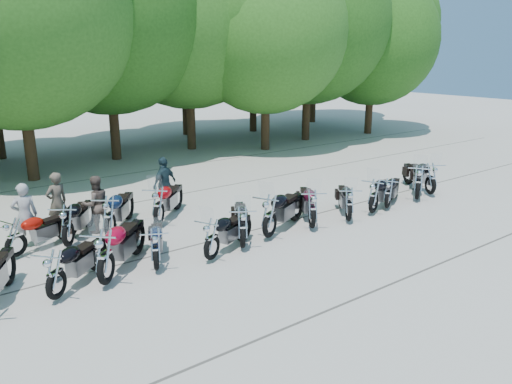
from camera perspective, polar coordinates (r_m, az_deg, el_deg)
ground at (r=13.01m, az=3.98°, el=-6.11°), size 90.00×90.00×0.00m
tree_3 at (r=20.87m, az=-26.03°, el=18.33°), size 8.70×8.70×10.67m
tree_4 at (r=23.83m, az=-16.84°, el=19.45°), size 9.13×9.13×11.20m
tree_5 at (r=25.66m, az=-7.87°, el=19.49°), size 9.04×9.04×11.10m
tree_6 at (r=25.26m, az=1.12°, el=17.96°), size 8.00×8.00×9.82m
tree_7 at (r=28.37m, az=6.02°, el=18.81°), size 8.79×8.79×10.79m
tree_8 at (r=31.27m, az=13.25°, el=16.52°), size 7.53×7.53×9.25m
tree_12 at (r=27.38m, az=-16.69°, el=16.98°), size 7.88×7.88×9.67m
tree_13 at (r=30.37m, az=-8.37°, el=17.86°), size 8.31×8.31×10.20m
tree_14 at (r=31.35m, az=-0.35°, el=17.56°), size 8.02×8.02×9.84m
tree_15 at (r=35.92m, az=6.79°, el=19.14°), size 9.67×9.67×11.86m
motorcycle_1 at (r=10.76m, az=-21.98°, el=-8.61°), size 2.07×1.89×1.22m
motorcycle_2 at (r=11.01m, az=-16.88°, el=-6.96°), size 2.31×2.35×1.43m
motorcycle_3 at (r=11.50m, az=-11.40°, el=-6.32°), size 1.49×2.10×1.15m
motorcycle_4 at (r=11.85m, az=-5.10°, el=-5.26°), size 2.20×1.49×1.20m
motorcycle_5 at (r=12.49m, az=-1.56°, el=-3.93°), size 1.77×2.25×1.26m
motorcycle_6 at (r=13.14m, az=1.57°, el=-2.63°), size 2.54×1.74×1.39m
motorcycle_7 at (r=13.94m, az=6.45°, el=-1.81°), size 1.89×2.31×1.31m
motorcycle_8 at (r=14.71m, az=10.58°, el=-1.28°), size 1.82×2.05×1.19m
motorcycle_9 at (r=15.58m, az=13.34°, el=-0.34°), size 2.33×1.45×1.27m
motorcycle_10 at (r=16.19m, az=14.89°, el=-0.05°), size 2.08×1.53×1.15m
motorcycle_11 at (r=17.40m, az=18.06°, el=1.15°), size 2.40×2.02×1.37m
motorcycle_12 at (r=18.18m, az=19.38°, el=1.55°), size 1.71×2.39×1.32m
motorcycle_13 at (r=13.30m, az=-25.84°, el=-4.58°), size 2.12×1.34×1.15m
motorcycle_14 at (r=13.41m, az=-20.77°, el=-3.51°), size 1.91×2.27×1.30m
motorcycle_15 at (r=13.70m, az=-16.42°, el=-2.60°), size 2.06×2.33×1.35m
motorcycle_16 at (r=14.35m, az=-11.09°, el=-1.44°), size 2.19×2.16×1.33m
rider_0 at (r=13.91m, az=-24.90°, el=-2.44°), size 0.67×0.49×1.69m
rider_1 at (r=14.36m, az=-17.83°, el=-1.34°), size 0.78×0.61×1.60m
rider_2 at (r=15.82m, az=-10.41°, el=0.91°), size 1.09×0.79×1.71m
rider_3 at (r=14.73m, az=-21.78°, el=-1.12°), size 0.71×0.56×1.70m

